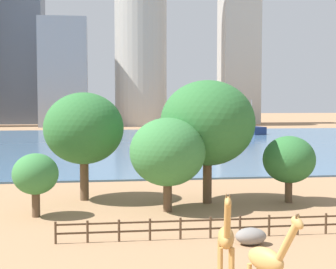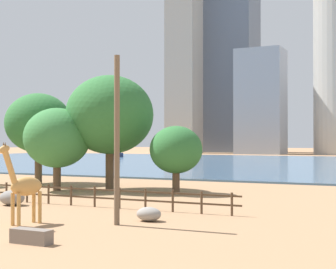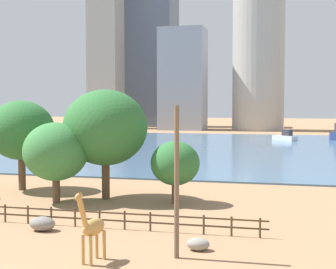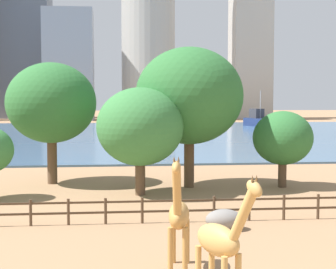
% 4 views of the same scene
% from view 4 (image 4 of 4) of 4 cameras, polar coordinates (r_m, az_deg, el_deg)
% --- Properties ---
extents(ground_plane, '(400.00, 400.00, 0.00)m').
position_cam_4_polar(ground_plane, '(93.79, -1.44, 0.11)').
color(ground_plane, '#9E7551').
extents(harbor_water, '(180.00, 86.00, 0.20)m').
position_cam_4_polar(harbor_water, '(90.79, -1.30, 0.05)').
color(harbor_water, '#476B8C').
rests_on(harbor_water, ground).
extents(giraffe_companion, '(1.74, 2.80, 4.13)m').
position_cam_4_polar(giraffe_companion, '(15.68, 5.94, -11.67)').
color(giraffe_companion, tan).
rests_on(giraffe_companion, ground).
extents(giraffe_young, '(1.08, 2.66, 4.27)m').
position_cam_4_polar(giraffe_young, '(18.77, 1.19, -8.99)').
color(giraffe_young, '#C18C47').
rests_on(giraffe_young, ground).
extents(boulder_near_fence, '(1.79, 1.30, 0.97)m').
position_cam_4_polar(boulder_near_fence, '(24.87, 6.25, -9.34)').
color(boulder_near_fence, gray).
rests_on(boulder_near_fence, ground).
extents(enclosure_fence, '(26.12, 0.14, 1.30)m').
position_cam_4_polar(enclosure_fence, '(26.78, 9.29, -7.83)').
color(enclosure_fence, '#4C3826').
rests_on(enclosure_fence, ground).
extents(tree_left_large, '(4.20, 4.20, 5.38)m').
position_cam_4_polar(tree_left_large, '(36.96, 12.60, -0.41)').
color(tree_left_large, brown).
rests_on(tree_left_large, ground).
extents(tree_right_tall, '(5.61, 5.61, 6.96)m').
position_cam_4_polar(tree_right_tall, '(33.07, -3.12, 0.85)').
color(tree_right_tall, brown).
rests_on(tree_right_tall, ground).
extents(tree_left_small, '(6.52, 6.52, 8.87)m').
position_cam_4_polar(tree_left_small, '(38.45, -12.81, 3.41)').
color(tree_left_small, brown).
rests_on(tree_left_small, ground).
extents(tree_right_small, '(7.53, 7.53, 9.83)m').
position_cam_4_polar(tree_right_small, '(35.98, 2.37, 4.28)').
color(tree_right_small, brown).
rests_on(tree_right_small, ground).
extents(boat_ferry, '(5.70, 5.18, 5.12)m').
position_cam_4_polar(boat_ferry, '(112.59, 4.17, 1.27)').
color(boat_ferry, silver).
rests_on(boat_ferry, harbor_water).
extents(boat_tug, '(5.40, 9.43, 8.01)m').
position_cam_4_polar(boat_tug, '(117.47, 10.00, 1.57)').
color(boat_tug, navy).
rests_on(boat_tug, harbor_water).
extents(skyline_tower_needle, '(17.06, 15.49, 59.53)m').
position_cam_4_polar(skyline_tower_needle, '(181.97, -15.65, 11.19)').
color(skyline_tower_needle, slate).
rests_on(skyline_tower_needle, ground).
extents(skyline_block_central, '(14.40, 11.07, 32.67)m').
position_cam_4_polar(skyline_block_central, '(156.41, -10.93, 7.54)').
color(skyline_block_central, '#939EAD').
rests_on(skyline_block_central, ground).
extents(skyline_tower_glass, '(12.32, 12.15, 42.74)m').
position_cam_4_polar(skyline_tower_glass, '(173.81, 9.09, 8.85)').
color(skyline_tower_glass, '#B7B2A8').
rests_on(skyline_tower_glass, ground).
extents(skyline_block_left, '(16.36, 16.36, 70.42)m').
position_cam_4_polar(skyline_block_left, '(161.62, -2.21, 14.24)').
color(skyline_block_left, '#ADA89E').
rests_on(skyline_block_left, ground).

